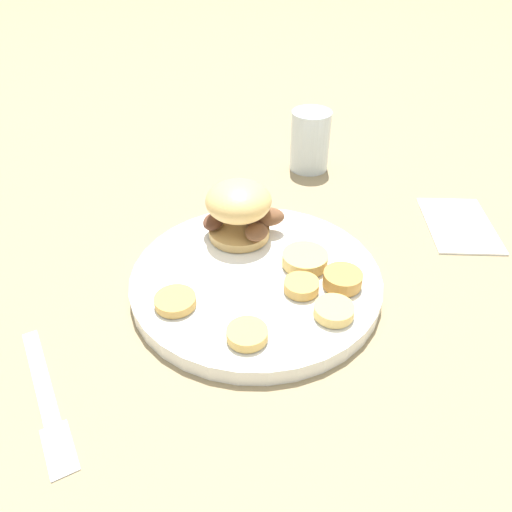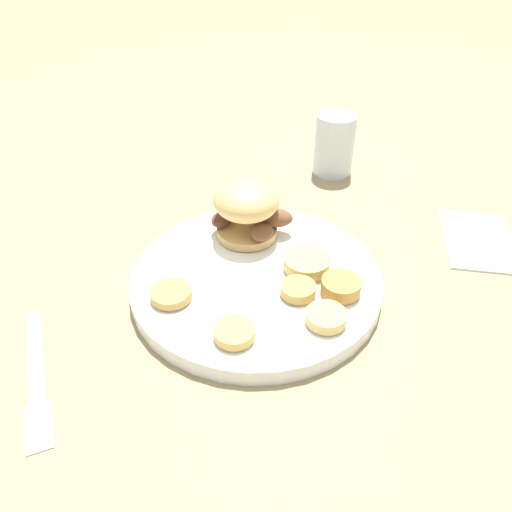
# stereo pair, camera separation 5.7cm
# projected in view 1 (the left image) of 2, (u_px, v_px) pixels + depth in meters

# --- Properties ---
(ground_plane) EXTENTS (4.00, 4.00, 0.00)m
(ground_plane) POSITION_uv_depth(u_px,v_px,m) (256.00, 287.00, 0.60)
(ground_plane) COLOR #937F5B
(dinner_plate) EXTENTS (0.29, 0.29, 0.02)m
(dinner_plate) POSITION_uv_depth(u_px,v_px,m) (256.00, 279.00, 0.59)
(dinner_plate) COLOR white
(dinner_plate) RESTS_ON ground_plane
(sandwich) EXTENTS (0.11, 0.11, 0.07)m
(sandwich) POSITION_uv_depth(u_px,v_px,m) (240.00, 209.00, 0.62)
(sandwich) COLOR tan
(sandwich) RESTS_ON dinner_plate
(potato_round_0) EXTENTS (0.05, 0.05, 0.02)m
(potato_round_0) POSITION_uv_depth(u_px,v_px,m) (306.00, 261.00, 0.59)
(potato_round_0) COLOR #DBB766
(potato_round_0) RESTS_ON dinner_plate
(potato_round_1) EXTENTS (0.04, 0.04, 0.02)m
(potato_round_1) POSITION_uv_depth(u_px,v_px,m) (343.00, 279.00, 0.56)
(potato_round_1) COLOR #BC8942
(potato_round_1) RESTS_ON dinner_plate
(potato_round_2) EXTENTS (0.05, 0.05, 0.01)m
(potato_round_2) POSITION_uv_depth(u_px,v_px,m) (175.00, 301.00, 0.54)
(potato_round_2) COLOR tan
(potato_round_2) RESTS_ON dinner_plate
(potato_round_3) EXTENTS (0.04, 0.04, 0.01)m
(potato_round_3) POSITION_uv_depth(u_px,v_px,m) (247.00, 334.00, 0.50)
(potato_round_3) COLOR tan
(potato_round_3) RESTS_ON dinner_plate
(potato_round_4) EXTENTS (0.04, 0.04, 0.01)m
(potato_round_4) POSITION_uv_depth(u_px,v_px,m) (334.00, 311.00, 0.53)
(potato_round_4) COLOR #DBB766
(potato_round_4) RESTS_ON dinner_plate
(potato_round_5) EXTENTS (0.04, 0.04, 0.01)m
(potato_round_5) POSITION_uv_depth(u_px,v_px,m) (301.00, 286.00, 0.56)
(potato_round_5) COLOR tan
(potato_round_5) RESTS_ON dinner_plate
(fork) EXTENTS (0.06, 0.18, 0.00)m
(fork) POSITION_uv_depth(u_px,v_px,m) (46.00, 397.00, 0.47)
(fork) COLOR silver
(fork) RESTS_ON ground_plane
(drinking_glass) EXTENTS (0.06, 0.06, 0.10)m
(drinking_glass) POSITION_uv_depth(u_px,v_px,m) (310.00, 141.00, 0.81)
(drinking_glass) COLOR silver
(drinking_glass) RESTS_ON ground_plane
(napkin) EXTENTS (0.13, 0.16, 0.01)m
(napkin) POSITION_uv_depth(u_px,v_px,m) (459.00, 224.00, 0.70)
(napkin) COLOR white
(napkin) RESTS_ON ground_plane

